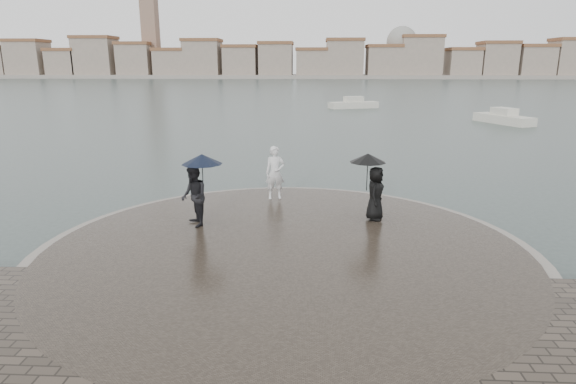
{
  "coord_description": "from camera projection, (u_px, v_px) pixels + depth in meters",
  "views": [
    {
      "loc": [
        0.64,
        -7.72,
        4.8
      ],
      "look_at": [
        0.0,
        4.8,
        1.45
      ],
      "focal_mm": 30.0,
      "sensor_mm": 36.0,
      "label": 1
    }
  ],
  "objects": [
    {
      "name": "kerb_ring",
      "position": [
        285.0,
        255.0,
        12.06
      ],
      "size": [
        12.5,
        12.5,
        0.32
      ],
      "primitive_type": "cylinder",
      "color": "gray",
      "rests_on": "ground"
    },
    {
      "name": "ground",
      "position": [
        275.0,
        337.0,
        8.72
      ],
      "size": [
        400.0,
        400.0,
        0.0
      ],
      "primitive_type": "plane",
      "color": "#2B3835",
      "rests_on": "ground"
    },
    {
      "name": "boats",
      "position": [
        417.0,
        111.0,
        46.78
      ],
      "size": [
        15.95,
        18.24,
        1.5
      ],
      "color": "beige",
      "rests_on": "ground"
    },
    {
      "name": "visitor_right",
      "position": [
        373.0,
        182.0,
        13.93
      ],
      "size": [
        1.13,
        1.07,
        1.95
      ],
      "color": "black",
      "rests_on": "quay_tip"
    },
    {
      "name": "far_skyline",
      "position": [
        293.0,
        61.0,
        162.65
      ],
      "size": [
        260.0,
        20.0,
        37.0
      ],
      "color": "gray",
      "rests_on": "ground"
    },
    {
      "name": "statue",
      "position": [
        275.0,
        173.0,
        16.18
      ],
      "size": [
        0.72,
        0.54,
        1.79
      ],
      "primitive_type": "imported",
      "rotation": [
        0.0,
        0.0,
        0.19
      ],
      "color": "silver",
      "rests_on": "quay_tip"
    },
    {
      "name": "quay_tip",
      "position": [
        285.0,
        254.0,
        12.05
      ],
      "size": [
        11.9,
        11.9,
        0.36
      ],
      "primitive_type": "cylinder",
      "color": "#2D261E",
      "rests_on": "ground"
    },
    {
      "name": "visitor_left",
      "position": [
        196.0,
        186.0,
        13.37
      ],
      "size": [
        1.3,
        1.19,
        2.04
      ],
      "color": "black",
      "rests_on": "quay_tip"
    }
  ]
}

